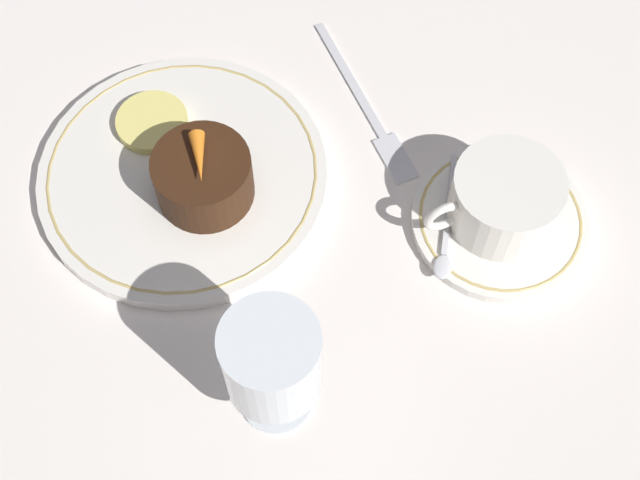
{
  "coord_description": "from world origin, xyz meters",
  "views": [
    {
      "loc": [
        0.06,
        0.38,
        0.66
      ],
      "look_at": [
        -0.05,
        0.07,
        0.04
      ],
      "focal_mm": 50.0,
      "sensor_mm": 36.0,
      "label": 1
    }
  ],
  "objects_px": {
    "dinner_plate": "(183,175)",
    "dessert_cake": "(203,177)",
    "coffee_cup": "(505,198)",
    "wine_glass": "(272,363)",
    "fork": "(372,116)"
  },
  "relations": [
    {
      "from": "dinner_plate",
      "to": "fork",
      "type": "relative_size",
      "value": 1.29
    },
    {
      "from": "coffee_cup",
      "to": "wine_glass",
      "type": "xyz_separation_m",
      "value": [
        0.23,
        0.09,
        0.04
      ]
    },
    {
      "from": "dinner_plate",
      "to": "coffee_cup",
      "type": "xyz_separation_m",
      "value": [
        -0.24,
        0.13,
        0.03
      ]
    },
    {
      "from": "coffee_cup",
      "to": "wine_glass",
      "type": "height_order",
      "value": "wine_glass"
    },
    {
      "from": "dessert_cake",
      "to": "dinner_plate",
      "type": "bearing_deg",
      "value": -62.28
    },
    {
      "from": "dinner_plate",
      "to": "wine_glass",
      "type": "relative_size",
      "value": 2.04
    },
    {
      "from": "coffee_cup",
      "to": "wine_glass",
      "type": "distance_m",
      "value": 0.25
    },
    {
      "from": "dinner_plate",
      "to": "dessert_cake",
      "type": "distance_m",
      "value": 0.04
    },
    {
      "from": "dinner_plate",
      "to": "coffee_cup",
      "type": "bearing_deg",
      "value": 151.87
    },
    {
      "from": "wine_glass",
      "to": "dinner_plate",
      "type": "bearing_deg",
      "value": -86.29
    },
    {
      "from": "dinner_plate",
      "to": "wine_glass",
      "type": "distance_m",
      "value": 0.23
    },
    {
      "from": "dinner_plate",
      "to": "dessert_cake",
      "type": "bearing_deg",
      "value": 117.72
    },
    {
      "from": "coffee_cup",
      "to": "fork",
      "type": "relative_size",
      "value": 0.61
    },
    {
      "from": "fork",
      "to": "dessert_cake",
      "type": "bearing_deg",
      "value": 11.64
    },
    {
      "from": "coffee_cup",
      "to": "dessert_cake",
      "type": "bearing_deg",
      "value": -24.22
    }
  ]
}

